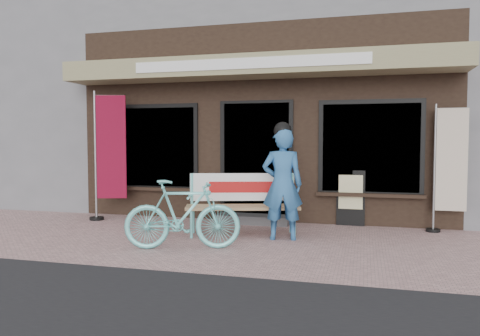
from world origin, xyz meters
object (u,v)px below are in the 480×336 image
(nobori_cream, at_px, (449,166))
(menu_stand, at_px, (351,197))
(person, at_px, (282,182))
(bicycle, at_px, (182,215))
(bench, at_px, (242,199))
(nobori_red, at_px, (109,154))

(nobori_cream, relative_size, menu_stand, 2.14)
(nobori_cream, bearing_deg, person, -153.93)
(bicycle, distance_m, menu_stand, 3.24)
(bench, bearing_deg, person, -36.00)
(person, xyz_separation_m, bicycle, (-1.20, -0.97, -0.39))
(bench, bearing_deg, nobori_cream, 0.66)
(bench, xyz_separation_m, menu_stand, (1.63, 1.21, -0.07))
(bench, distance_m, person, 0.78)
(bicycle, bearing_deg, bench, -40.52)
(bench, bearing_deg, bicycle, -130.21)
(bench, xyz_separation_m, nobori_cream, (3.15, 0.98, 0.50))
(menu_stand, bearing_deg, person, -121.37)
(bench, distance_m, nobori_cream, 3.34)
(bench, relative_size, menu_stand, 1.89)
(bicycle, distance_m, nobori_cream, 4.32)
(bench, xyz_separation_m, person, (0.68, -0.24, 0.30))
(person, height_order, menu_stand, person)
(bicycle, xyz_separation_m, nobori_cream, (3.68, 2.18, 0.59))
(bench, height_order, bicycle, bench)
(bicycle, bearing_deg, menu_stand, -58.62)
(bench, relative_size, person, 1.04)
(person, distance_m, nobori_red, 3.53)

